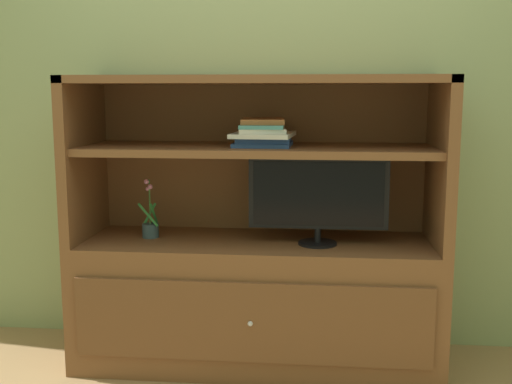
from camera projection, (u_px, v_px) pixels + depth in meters
name	position (u px, v px, depth m)	size (l,w,h in m)	color
painted_rear_wall	(264.00, 82.00, 3.29)	(6.00, 0.10, 2.80)	#8C9E6B
media_console	(257.00, 272.00, 3.10)	(1.78, 0.61, 1.42)	brown
tv_monitor	(318.00, 197.00, 2.95)	(0.66, 0.18, 0.42)	black
potted_plant	(150.00, 226.00, 3.12)	(0.11, 0.12, 0.30)	#384C56
magazine_stack	(263.00, 133.00, 2.98)	(0.30, 0.35, 0.13)	#2D519E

